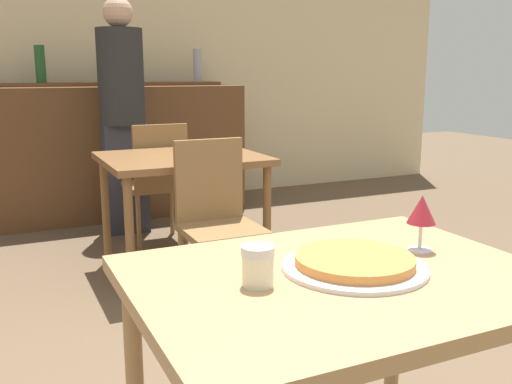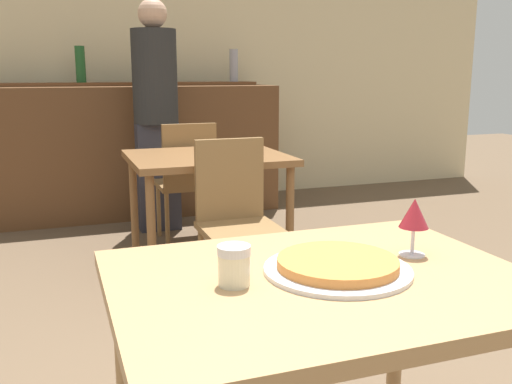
% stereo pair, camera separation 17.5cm
% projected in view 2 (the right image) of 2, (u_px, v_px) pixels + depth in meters
% --- Properties ---
extents(wall_back, '(8.00, 0.05, 2.80)m').
position_uv_depth(wall_back, '(116.00, 53.00, 5.23)').
color(wall_back, beige).
rests_on(wall_back, ground_plane).
extents(dining_table_near, '(1.03, 0.79, 0.74)m').
position_uv_depth(dining_table_near, '(321.00, 309.00, 1.42)').
color(dining_table_near, '#A87F51').
rests_on(dining_table_near, ground_plane).
extents(dining_table_far, '(0.95, 0.81, 0.73)m').
position_uv_depth(dining_table_far, '(207.00, 169.00, 3.53)').
color(dining_table_far, brown).
rests_on(dining_table_far, ground_plane).
extents(bar_counter, '(2.60, 0.56, 1.11)m').
position_uv_depth(bar_counter, '(127.00, 151.00, 4.94)').
color(bar_counter, brown).
rests_on(bar_counter, ground_plane).
extents(bar_back_shelf, '(2.39, 0.24, 0.33)m').
position_uv_depth(bar_back_shelf, '(125.00, 79.00, 4.94)').
color(bar_back_shelf, brown).
rests_on(bar_back_shelf, bar_counter).
extents(chair_far_side_front, '(0.40, 0.40, 0.88)m').
position_uv_depth(chair_far_side_front, '(235.00, 212.00, 3.03)').
color(chair_far_side_front, olive).
rests_on(chair_far_side_front, ground_plane).
extents(chair_far_side_back, '(0.40, 0.40, 0.88)m').
position_uv_depth(chair_far_side_back, '(187.00, 175.00, 4.08)').
color(chair_far_side_back, olive).
rests_on(chair_far_side_back, ground_plane).
extents(pizza_tray, '(0.37, 0.37, 0.04)m').
position_uv_depth(pizza_tray, '(337.00, 266.00, 1.43)').
color(pizza_tray, silver).
rests_on(pizza_tray, dining_table_near).
extents(cheese_shaker, '(0.08, 0.08, 0.10)m').
position_uv_depth(cheese_shaker, '(234.00, 265.00, 1.33)').
color(cheese_shaker, beige).
rests_on(cheese_shaker, dining_table_near).
extents(person_standing, '(0.34, 0.34, 1.76)m').
position_uv_depth(person_standing, '(156.00, 108.00, 4.37)').
color(person_standing, '#2D2D38').
rests_on(person_standing, ground_plane).
extents(wine_glass, '(0.08, 0.08, 0.16)m').
position_uv_depth(wine_glass, '(414.00, 215.00, 1.54)').
color(wine_glass, silver).
rests_on(wine_glass, dining_table_near).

